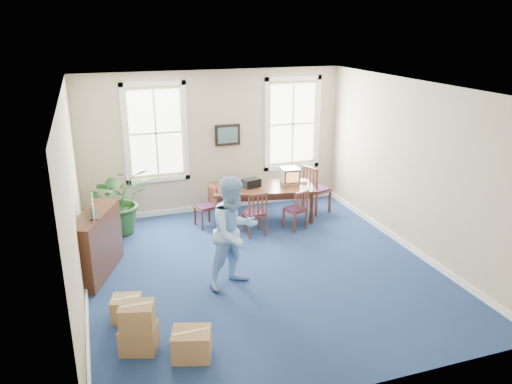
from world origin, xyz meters
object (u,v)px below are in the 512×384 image
object	(u,v)px
conference_table	(263,202)
credenza	(96,244)
crt_tv	(290,175)
cardboard_boxes	(151,320)
man	(234,232)
potted_plant	(119,200)
chair_near_left	(254,213)

from	to	relation	value
conference_table	credenza	world-z (taller)	credenza
conference_table	crt_tv	xyz separation A→B (m)	(0.66, 0.05, 0.55)
conference_table	crt_tv	bearing A→B (deg)	15.26
credenza	cardboard_boxes	xyz separation A→B (m)	(0.62, -2.31, -0.21)
conference_table	credenza	distance (m)	3.90
crt_tv	man	bearing A→B (deg)	-122.74
man	credenza	distance (m)	2.45
crt_tv	cardboard_boxes	size ratio (longest dim) A/B	0.32
crt_tv	potted_plant	size ratio (longest dim) A/B	0.29
credenza	chair_near_left	bearing A→B (deg)	36.14
crt_tv	potted_plant	world-z (taller)	potted_plant
man	chair_near_left	bearing A→B (deg)	40.45
conference_table	chair_near_left	distance (m)	0.89
credenza	crt_tv	bearing A→B (deg)	42.72
chair_near_left	potted_plant	size ratio (longest dim) A/B	0.66
man	conference_table	bearing A→B (deg)	39.43
man	cardboard_boxes	world-z (taller)	man
credenza	man	bearing A→B (deg)	-4.84
man	credenza	bearing A→B (deg)	130.79
crt_tv	cardboard_boxes	world-z (taller)	crt_tv
potted_plant	cardboard_boxes	bearing A→B (deg)	-88.68
conference_table	chair_near_left	world-z (taller)	chair_near_left
chair_near_left	credenza	distance (m)	3.22
man	cardboard_boxes	size ratio (longest dim) A/B	1.48
crt_tv	chair_near_left	xyz separation A→B (m)	(-1.11, -0.81, -0.46)
crt_tv	chair_near_left	distance (m)	1.45
conference_table	crt_tv	world-z (taller)	crt_tv
credenza	potted_plant	bearing A→B (deg)	95.70
potted_plant	cardboard_boxes	size ratio (longest dim) A/B	1.12
crt_tv	man	distance (m)	3.40
chair_near_left	man	bearing A→B (deg)	60.32
potted_plant	cardboard_boxes	distance (m)	4.09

